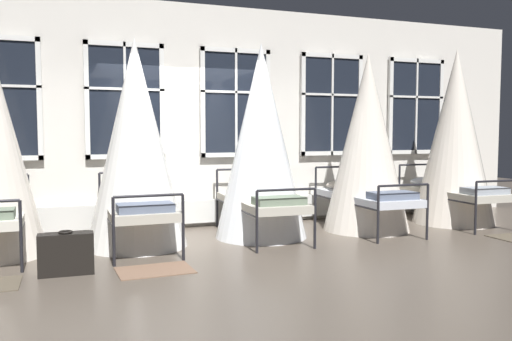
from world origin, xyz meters
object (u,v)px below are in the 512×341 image
(cot_third, at_px, (136,146))
(cot_fourth, at_px, (261,144))
(cot_sixth, at_px, (455,139))
(suitcase_dark, at_px, (66,254))
(cot_fifth, at_px, (367,145))

(cot_third, relative_size, cot_fourth, 0.99)
(cot_sixth, distance_m, suitcase_dark, 6.27)
(cot_third, distance_m, cot_fourth, 1.75)
(cot_third, relative_size, cot_fifth, 1.01)
(cot_third, height_order, cot_fifth, cot_third)
(cot_fifth, bearing_deg, suitcase_dark, 105.69)
(cot_fifth, distance_m, suitcase_dark, 4.64)
(cot_fourth, xyz_separation_m, cot_fifth, (1.71, -0.04, -0.03))
(cot_fourth, xyz_separation_m, cot_sixth, (3.40, -0.00, 0.05))
(cot_fifth, bearing_deg, cot_third, 90.90)
(cot_fourth, xyz_separation_m, suitcase_dark, (-2.65, -1.18, -1.11))
(cot_fifth, xyz_separation_m, cot_sixth, (1.69, 0.04, 0.08))
(cot_fifth, height_order, cot_sixth, cot_sixth)
(cot_fourth, height_order, cot_sixth, cot_sixth)
(cot_third, relative_size, cot_sixth, 0.95)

